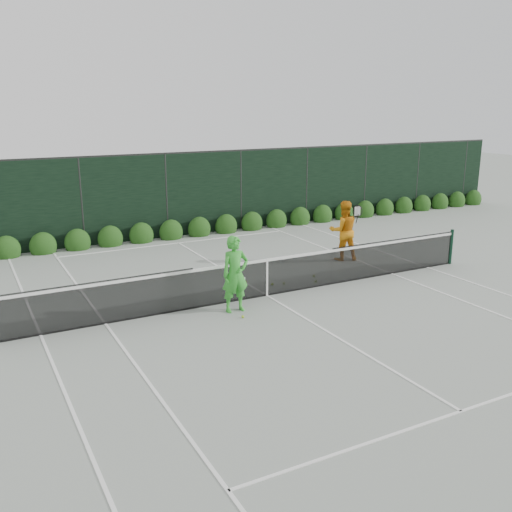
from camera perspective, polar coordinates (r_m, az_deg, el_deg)
ground at (r=14.59m, az=1.10°, el=-3.99°), size 80.00×80.00×0.00m
tennis_net at (r=14.41m, az=1.02°, el=-2.01°), size 12.90×0.10×1.07m
player_woman at (r=13.29m, az=-2.08°, el=-1.82°), size 0.67×0.44×1.81m
player_man at (r=17.88m, az=8.75°, el=2.53°), size 1.08×0.95×1.87m
court_lines at (r=14.59m, az=1.10°, el=-3.97°), size 11.03×23.83×0.01m
windscreen_fence at (r=11.95m, az=7.45°, el=-0.84°), size 32.00×21.07×3.06m
hedge_row at (r=20.83m, az=-8.49°, el=2.35°), size 31.66×0.65×0.94m
tennis_balls at (r=15.22m, az=2.45°, el=-3.04°), size 3.28×2.37×0.07m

